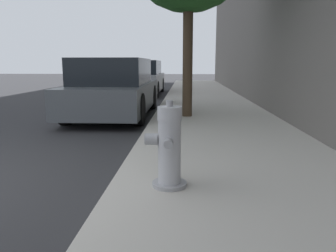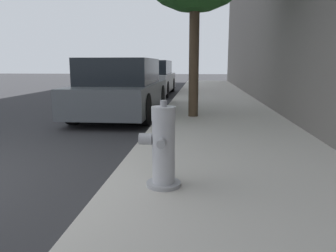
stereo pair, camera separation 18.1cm
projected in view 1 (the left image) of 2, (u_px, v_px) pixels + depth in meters
name	position (u px, v px, depth m)	size (l,w,h in m)	color
sidewalk_slab	(256.00, 202.00, 2.87)	(2.67, 40.00, 0.16)	#B7B2A8
fire_hydrant	(169.00, 148.00, 2.97)	(0.38, 0.41, 0.80)	#97979C
parked_car_near	(114.00, 89.00, 7.99)	(1.75, 4.19, 1.40)	#4C5156
parked_car_mid	(141.00, 78.00, 13.72)	(1.70, 4.40, 1.41)	#B7B7BC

